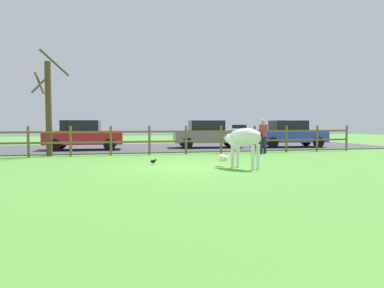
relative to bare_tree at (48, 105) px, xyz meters
The scene contains 10 objects.
ground_plane 7.56m from the bare_tree, 46.51° to the right, with size 60.00×60.00×0.00m, color #549338.
parking_asphalt 6.79m from the bare_tree, 39.30° to the left, with size 28.00×7.40×0.05m, color #47474C.
paddock_fence 4.66m from the bare_tree, ahead, with size 21.01×0.11×1.33m.
bare_tree is the anchor object (origin of this frame).
zebra 9.19m from the bare_tree, 41.89° to the right, with size 1.24×1.70×1.41m.
crow_on_grass 6.34m from the bare_tree, 46.94° to the right, with size 0.21×0.10×0.20m.
parked_car_red 3.48m from the bare_tree, 66.15° to the left, with size 4.10×2.09×1.56m.
parked_car_blue 13.31m from the bare_tree, 10.72° to the left, with size 4.17×2.25×1.56m.
parked_car_grey 8.85m from the bare_tree, 20.68° to the left, with size 4.14×2.18×1.56m.
visitor_near_fence 9.91m from the bare_tree, ahead, with size 0.40×0.29×1.64m.
Camera 1 is at (-2.44, -11.76, 1.48)m, focal length 33.84 mm.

